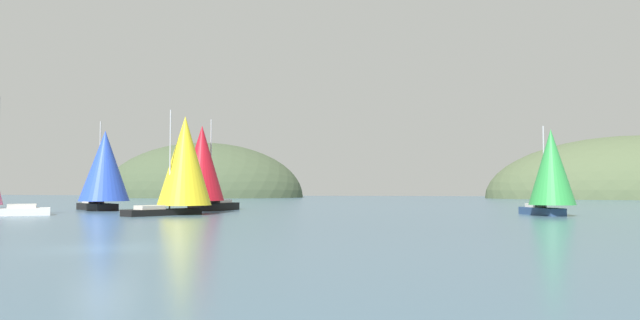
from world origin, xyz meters
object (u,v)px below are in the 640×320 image
at_px(sailboat_crimson_sail, 203,165).
at_px(sailboat_yellow_sail, 184,163).
at_px(sailboat_green_sail, 551,169).
at_px(sailboat_blue_spinnaker, 104,168).

bearing_deg(sailboat_crimson_sail, sailboat_yellow_sail, -78.49).
bearing_deg(sailboat_crimson_sail, sailboat_green_sail, -5.94).
bearing_deg(sailboat_blue_spinnaker, sailboat_crimson_sail, 5.50).
bearing_deg(sailboat_blue_spinnaker, sailboat_yellow_sail, -28.46).
height_order(sailboat_green_sail, sailboat_yellow_sail, sailboat_yellow_sail).
relative_size(sailboat_crimson_sail, sailboat_yellow_sail, 1.04).
relative_size(sailboat_blue_spinnaker, sailboat_yellow_sail, 1.03).
xyz_separation_m(sailboat_green_sail, sailboat_yellow_sail, (-33.23, -4.38, 0.74)).
relative_size(sailboat_green_sail, sailboat_blue_spinnaker, 0.81).
relative_size(sailboat_green_sail, sailboat_yellow_sail, 0.84).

